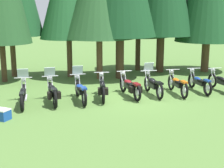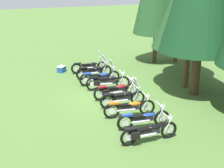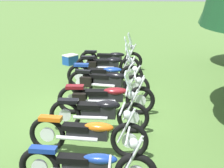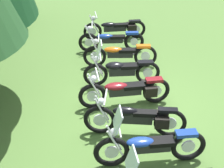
{
  "view_description": "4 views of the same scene",
  "coord_description": "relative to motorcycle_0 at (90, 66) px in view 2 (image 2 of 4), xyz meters",
  "views": [
    {
      "loc": [
        -4.4,
        -12.71,
        3.56
      ],
      "look_at": [
        -0.72,
        0.33,
        0.55
      ],
      "focal_mm": 51.5,
      "sensor_mm": 36.0,
      "label": 1
    },
    {
      "loc": [
        14.1,
        -4.99,
        6.19
      ],
      "look_at": [
        0.21,
        -0.18,
        0.86
      ],
      "focal_mm": 51.65,
      "sensor_mm": 36.0,
      "label": 2
    },
    {
      "loc": [
        8.62,
        0.81,
        3.37
      ],
      "look_at": [
        -0.71,
        0.23,
        0.57
      ],
      "focal_mm": 59.13,
      "sensor_mm": 36.0,
      "label": 3
    },
    {
      "loc": [
        -7.34,
        1.34,
        5.09
      ],
      "look_at": [
        0.03,
        0.46,
        0.67
      ],
      "focal_mm": 54.32,
      "sensor_mm": 36.0,
      "label": 4
    }
  ],
  "objects": [
    {
      "name": "motorcycle_4",
      "position": [
        4.47,
        0.1,
        0.02
      ],
      "size": [
        0.69,
        2.43,
        1.02
      ],
      "rotation": [
        0.0,
        0.0,
        1.61
      ],
      "color": "black",
      "rests_on": "ground_plane"
    },
    {
      "name": "ground_plane",
      "position": [
        4.44,
        0.02,
        -0.44
      ],
      "size": [
        80.0,
        80.0,
        0.0
      ],
      "primitive_type": "plane",
      "color": "#4C7033"
    },
    {
      "name": "motorcycle_1",
      "position": [
        1.13,
        -0.08,
        0.03
      ],
      "size": [
        0.67,
        2.21,
        1.38
      ],
      "rotation": [
        0.0,
        0.0,
        1.6
      ],
      "color": "black",
      "rests_on": "ground_plane"
    },
    {
      "name": "motorcycle_8",
      "position": [
        8.91,
        -0.2,
        -0.01
      ],
      "size": [
        0.73,
        2.35,
        1.0
      ],
      "rotation": [
        0.0,
        0.0,
        1.59
      ],
      "color": "black",
      "rests_on": "ground_plane"
    },
    {
      "name": "motorcycle_2",
      "position": [
        2.28,
        -0.03,
        0.03
      ],
      "size": [
        0.66,
        2.35,
        1.38
      ],
      "rotation": [
        0.0,
        0.0,
        1.56
      ],
      "color": "black",
      "rests_on": "ground_plane"
    },
    {
      "name": "motorcycle_5",
      "position": [
        5.54,
        0.1,
        0.04
      ],
      "size": [
        0.78,
        2.23,
        1.37
      ],
      "rotation": [
        0.0,
        0.0,
        1.54
      ],
      "color": "black",
      "rests_on": "ground_plane"
    },
    {
      "name": "motorcycle_3",
      "position": [
        3.22,
        0.07,
        0.03
      ],
      "size": [
        0.81,
        2.34,
        1.03
      ],
      "rotation": [
        0.0,
        0.0,
        1.38
      ],
      "color": "black",
      "rests_on": "ground_plane"
    },
    {
      "name": "motorcycle_7",
      "position": [
        7.84,
        0.12,
        -0.01
      ],
      "size": [
        0.67,
        2.27,
        1.0
      ],
      "rotation": [
        0.0,
        0.0,
        1.5
      ],
      "color": "black",
      "rests_on": "ground_plane"
    },
    {
      "name": "motorcycle_6",
      "position": [
        6.66,
        -0.02,
        0.01
      ],
      "size": [
        0.65,
        2.34,
        1.02
      ],
      "rotation": [
        0.0,
        0.0,
        1.47
      ],
      "color": "black",
      "rests_on": "ground_plane"
    },
    {
      "name": "motorcycle_0",
      "position": [
        0.0,
        0.0,
        0.0
      ],
      "size": [
        0.71,
        2.31,
        1.35
      ],
      "rotation": [
        0.0,
        0.0,
        1.51
      ],
      "color": "black",
      "rests_on": "ground_plane"
    },
    {
      "name": "picnic_cooler",
      "position": [
        -0.73,
        -1.65,
        -0.25
      ],
      "size": [
        0.64,
        0.63,
        0.38
      ],
      "color": "#19479E",
      "rests_on": "ground_plane"
    }
  ]
}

